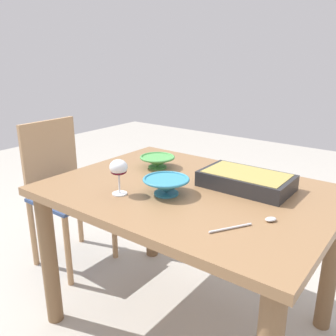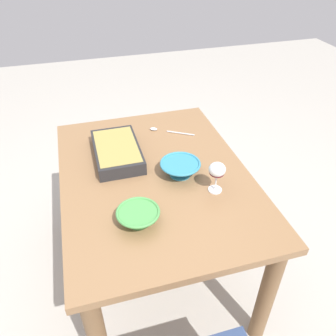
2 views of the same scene
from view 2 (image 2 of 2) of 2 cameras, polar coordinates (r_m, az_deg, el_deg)
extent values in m
plane|color=#B2ADA3|center=(2.22, -1.79, -16.17)|extent=(8.00, 8.00, 0.00)
cube|color=olive|center=(1.70, -2.24, -1.47)|extent=(1.25, 0.92, 0.04)
cylinder|color=brown|center=(2.34, -14.78, -1.99)|extent=(0.08, 0.08, 0.70)
cylinder|color=brown|center=(2.44, 3.73, 1.13)|extent=(0.08, 0.08, 0.70)
cylinder|color=brown|center=(1.75, 16.39, -19.90)|extent=(0.08, 0.08, 0.70)
cylinder|color=white|center=(1.60, 7.96, -3.65)|extent=(0.06, 0.06, 0.01)
cylinder|color=white|center=(1.57, 8.10, -2.42)|extent=(0.01, 0.01, 0.08)
ellipsoid|color=white|center=(1.53, 8.34, -0.24)|extent=(0.08, 0.08, 0.07)
ellipsoid|color=#4C0A19|center=(1.54, 8.27, -0.82)|extent=(0.07, 0.07, 0.03)
cube|color=#262628|center=(1.81, -8.63, 2.80)|extent=(0.40, 0.23, 0.07)
cube|color=#9E8C47|center=(1.79, -8.71, 3.51)|extent=(0.36, 0.21, 0.02)
cylinder|color=teal|center=(1.68, 2.06, -1.00)|extent=(0.11, 0.11, 0.01)
cone|color=teal|center=(1.66, 2.08, -0.08)|extent=(0.19, 0.19, 0.06)
torus|color=teal|center=(1.64, 2.10, 0.75)|extent=(0.20, 0.20, 0.01)
cylinder|color=#4C994C|center=(1.44, -5.00, -8.98)|extent=(0.10, 0.10, 0.01)
cone|color=#4C994C|center=(1.42, -5.06, -8.17)|extent=(0.18, 0.18, 0.05)
torus|color=#4C994C|center=(1.40, -5.12, -7.45)|extent=(0.18, 0.18, 0.01)
cylinder|color=silver|center=(2.00, 2.15, 5.93)|extent=(0.09, 0.15, 0.01)
ellipsoid|color=silver|center=(2.04, -2.46, 6.64)|extent=(0.05, 0.05, 0.01)
camera|label=1|loc=(2.68, 22.09, 24.81)|focal=38.16mm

